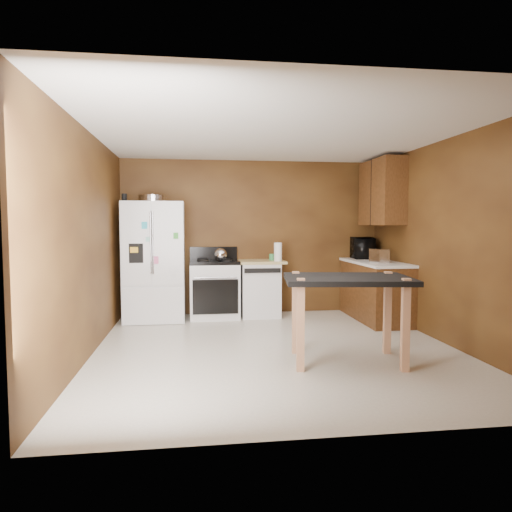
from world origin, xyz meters
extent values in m
plane|color=beige|center=(0.00, 0.00, 0.00)|extent=(4.50, 4.50, 0.00)
plane|color=white|center=(0.00, 0.00, 2.50)|extent=(4.50, 4.50, 0.00)
plane|color=brown|center=(0.00, 2.25, 1.25)|extent=(4.20, 0.00, 4.20)
plane|color=brown|center=(0.00, -2.25, 1.25)|extent=(4.20, 0.00, 4.20)
plane|color=brown|center=(-2.10, 0.00, 1.25)|extent=(0.00, 4.50, 4.50)
plane|color=brown|center=(2.10, 0.00, 1.25)|extent=(0.00, 4.50, 4.50)
cylinder|color=silver|center=(-1.57, 1.89, 1.85)|extent=(0.41, 0.41, 0.10)
cylinder|color=black|center=(-1.97, 1.77, 1.86)|extent=(0.08, 0.08, 0.12)
sphere|color=silver|center=(-0.55, 1.76, 1.00)|extent=(0.20, 0.20, 0.20)
cylinder|color=white|center=(0.35, 1.79, 1.03)|extent=(0.15, 0.15, 0.29)
cylinder|color=#399651|center=(0.29, 1.99, 0.94)|extent=(0.10, 0.10, 0.10)
cube|color=silver|center=(1.74, 1.17, 1.00)|extent=(0.22, 0.30, 0.20)
imported|color=black|center=(1.81, 2.07, 1.06)|extent=(0.44, 0.61, 0.32)
cube|color=white|center=(-1.55, 1.88, 0.90)|extent=(0.90, 0.75, 1.80)
cube|color=white|center=(-1.78, 1.49, 1.18)|extent=(0.43, 0.02, 1.20)
cube|color=white|center=(-1.32, 1.49, 1.18)|extent=(0.43, 0.02, 1.20)
cube|color=white|center=(-1.55, 1.49, 0.28)|extent=(0.88, 0.02, 0.54)
cube|color=black|center=(-1.78, 1.48, 1.05)|extent=(0.20, 0.01, 0.28)
cylinder|color=silver|center=(-1.56, 1.46, 1.20)|extent=(0.02, 0.02, 0.90)
cylinder|color=silver|center=(-1.54, 1.46, 1.20)|extent=(0.02, 0.02, 0.90)
cube|color=#35C4E1|center=(-1.65, 1.46, 1.45)|extent=(0.08, 0.00, 0.10)
cube|color=green|center=(-1.21, 1.46, 1.30)|extent=(0.07, 0.00, 0.09)
cube|color=yellow|center=(-1.80, 1.46, 1.10)|extent=(0.11, 0.00, 0.08)
cube|color=pink|center=(-1.50, 1.46, 0.95)|extent=(0.08, 0.00, 0.11)
cube|color=white|center=(-1.25, 1.46, 0.80)|extent=(0.09, 0.00, 0.10)
cube|color=#95E0D0|center=(-1.60, 1.46, 1.25)|extent=(0.07, 0.00, 0.07)
cube|color=white|center=(-0.64, 1.93, 0.42)|extent=(0.76, 0.65, 0.85)
cube|color=black|center=(-0.64, 1.93, 0.88)|extent=(0.76, 0.65, 0.05)
cube|color=black|center=(-0.64, 2.21, 1.00)|extent=(0.76, 0.06, 0.20)
cube|color=black|center=(-0.64, 1.59, 0.38)|extent=(0.68, 0.02, 0.52)
cylinder|color=silver|center=(-0.64, 1.58, 0.67)|extent=(0.62, 0.02, 0.02)
cylinder|color=black|center=(-0.82, 2.08, 0.91)|extent=(0.17, 0.17, 0.02)
cylinder|color=black|center=(-0.46, 2.08, 0.91)|extent=(0.17, 0.17, 0.02)
cylinder|color=black|center=(-0.82, 1.77, 0.91)|extent=(0.17, 0.17, 0.02)
cylinder|color=black|center=(-0.46, 1.77, 0.91)|extent=(0.17, 0.17, 0.02)
cube|color=white|center=(0.08, 1.95, 0.42)|extent=(0.60, 0.60, 0.85)
cube|color=black|center=(0.08, 1.64, 0.76)|extent=(0.56, 0.02, 0.07)
cube|color=tan|center=(0.08, 1.95, 0.87)|extent=(0.78, 0.62, 0.04)
cube|color=brown|center=(1.80, 1.45, 0.43)|extent=(0.60, 1.55, 0.86)
cube|color=white|center=(1.80, 1.45, 0.88)|extent=(0.63, 1.58, 0.04)
cube|color=brown|center=(1.93, 1.55, 1.95)|extent=(0.35, 1.05, 1.00)
cube|color=black|center=(1.75, 1.55, 1.95)|extent=(0.01, 0.01, 1.00)
cube|color=black|center=(0.65, -0.58, 0.89)|extent=(1.41, 1.04, 0.05)
cube|color=tan|center=(0.18, -0.19, 0.47)|extent=(0.09, 0.09, 0.93)
cube|color=tan|center=(1.21, -0.34, 0.47)|extent=(0.09, 0.09, 0.93)
cube|color=tan|center=(0.09, -0.83, 0.47)|extent=(0.09, 0.09, 0.93)
cube|color=tan|center=(1.12, -0.97, 0.47)|extent=(0.09, 0.09, 0.93)
camera|label=1|loc=(-0.94, -5.19, 1.47)|focal=32.00mm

